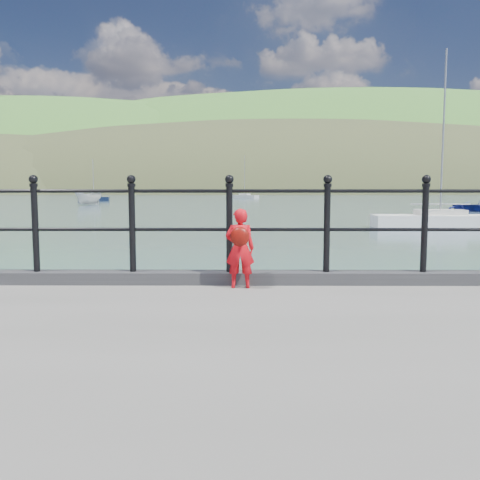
{
  "coord_description": "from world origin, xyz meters",
  "views": [
    {
      "loc": [
        0.77,
        -6.38,
        2.19
      ],
      "look_at": [
        0.73,
        -0.2,
        1.55
      ],
      "focal_mm": 38.0,
      "sensor_mm": 36.0,
      "label": 1
    }
  ],
  "objects_px": {
    "railing": "(181,217)",
    "child": "(240,248)",
    "launch_blue": "(474,206)",
    "launch_white": "(89,198)",
    "sailboat_deep": "(245,197)",
    "sailboat_left": "(94,199)",
    "sailboat_near": "(440,222)"
  },
  "relations": [
    {
      "from": "railing",
      "to": "child",
      "type": "bearing_deg",
      "value": -20.44
    },
    {
      "from": "launch_blue",
      "to": "sailboat_deep",
      "type": "xyz_separation_m",
      "value": [
        -21.45,
        58.07,
        -0.14
      ]
    },
    {
      "from": "launch_blue",
      "to": "launch_white",
      "type": "height_order",
      "value": "launch_white"
    },
    {
      "from": "railing",
      "to": "launch_white",
      "type": "relative_size",
      "value": 4.08
    },
    {
      "from": "sailboat_near",
      "to": "sailboat_left",
      "type": "relative_size",
      "value": 1.38
    },
    {
      "from": "railing",
      "to": "sailboat_near",
      "type": "xyz_separation_m",
      "value": [
        11.6,
        21.75,
        -1.48
      ]
    },
    {
      "from": "launch_white",
      "to": "sailboat_left",
      "type": "distance_m",
      "value": 19.19
    },
    {
      "from": "child",
      "to": "sailboat_near",
      "type": "xyz_separation_m",
      "value": [
        10.87,
        22.02,
        -1.14
      ]
    },
    {
      "from": "child",
      "to": "sailboat_deep",
      "type": "relative_size",
      "value": 0.1
    },
    {
      "from": "sailboat_deep",
      "to": "sailboat_near",
      "type": "distance_m",
      "value": 78.66
    },
    {
      "from": "child",
      "to": "sailboat_deep",
      "type": "xyz_separation_m",
      "value": [
        0.28,
        99.96,
        -1.14
      ]
    },
    {
      "from": "sailboat_deep",
      "to": "sailboat_left",
      "type": "bearing_deg",
      "value": -102.06
    },
    {
      "from": "railing",
      "to": "sailboat_deep",
      "type": "height_order",
      "value": "sailboat_deep"
    },
    {
      "from": "launch_blue",
      "to": "railing",
      "type": "bearing_deg",
      "value": -135.66
    },
    {
      "from": "sailboat_left",
      "to": "sailboat_near",
      "type": "bearing_deg",
      "value": -66.94
    },
    {
      "from": "sailboat_left",
      "to": "launch_white",
      "type": "bearing_deg",
      "value": -85.07
    },
    {
      "from": "child",
      "to": "launch_white",
      "type": "xyz_separation_m",
      "value": [
        -19.64,
        58.55,
        -0.62
      ]
    },
    {
      "from": "launch_blue",
      "to": "sailboat_deep",
      "type": "relative_size",
      "value": 0.51
    },
    {
      "from": "launch_white",
      "to": "sailboat_deep",
      "type": "bearing_deg",
      "value": 89.45
    },
    {
      "from": "launch_blue",
      "to": "launch_white",
      "type": "xyz_separation_m",
      "value": [
        -41.37,
        16.65,
        0.38
      ]
    },
    {
      "from": "railing",
      "to": "launch_white",
      "type": "height_order",
      "value": "railing"
    },
    {
      "from": "railing",
      "to": "launch_blue",
      "type": "distance_m",
      "value": 47.32
    },
    {
      "from": "child",
      "to": "sailboat_near",
      "type": "relative_size",
      "value": 0.1
    },
    {
      "from": "launch_white",
      "to": "sailboat_deep",
      "type": "relative_size",
      "value": 0.49
    },
    {
      "from": "sailboat_deep",
      "to": "launch_blue",
      "type": "bearing_deg",
      "value": -34.51
    },
    {
      "from": "launch_white",
      "to": "launch_blue",
      "type": "bearing_deg",
      "value": 3.22
    },
    {
      "from": "sailboat_deep",
      "to": "sailboat_near",
      "type": "bearing_deg",
      "value": -47.05
    },
    {
      "from": "railing",
      "to": "sailboat_left",
      "type": "distance_m",
      "value": 80.44
    },
    {
      "from": "sailboat_deep",
      "to": "sailboat_left",
      "type": "xyz_separation_m",
      "value": [
        -24.74,
        -22.84,
        -0.0
      ]
    },
    {
      "from": "child",
      "to": "launch_white",
      "type": "height_order",
      "value": "child"
    },
    {
      "from": "launch_blue",
      "to": "child",
      "type": "bearing_deg",
      "value": -134.72
    },
    {
      "from": "launch_white",
      "to": "sailboat_left",
      "type": "relative_size",
      "value": 0.63
    }
  ]
}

